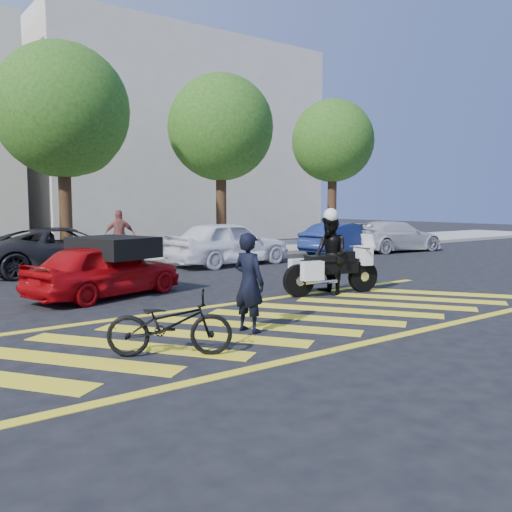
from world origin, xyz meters
TOP-DOWN VIEW (x-y plane):
  - ground at (0.00, 0.00)m, footprint 90.00×90.00m
  - sidewalk at (0.00, 12.00)m, footprint 60.00×5.00m
  - crosswalk at (-0.04, 0.00)m, footprint 12.33×4.00m
  - building_right at (9.00, 21.00)m, footprint 16.00×8.00m
  - tree_center at (0.13, 12.06)m, footprint 4.60×4.60m
  - tree_right at (6.63, 12.06)m, footprint 4.40×4.40m
  - tree_far_right at (13.13, 12.06)m, footprint 4.00×4.00m
  - officer_bike at (-0.93, -0.26)m, footprint 0.51×0.66m
  - bicycle at (-2.62, -0.75)m, footprint 1.76×1.40m
  - police_motorcycle at (2.68, 1.56)m, footprint 2.42×1.01m
  - officer_moto at (2.67, 1.55)m, footprint 0.86×1.01m
  - red_convertible at (-1.60, 4.25)m, footprint 3.84×2.42m
  - parked_mid_left at (-0.90, 9.12)m, footprint 4.90×2.27m
  - parked_mid_right at (4.06, 7.80)m, footprint 4.52×2.11m
  - parked_right at (9.90, 8.28)m, footprint 4.02×1.80m
  - parked_far_right at (12.63, 7.80)m, footprint 4.68×2.32m
  - pedestrian_right at (1.14, 10.00)m, footprint 1.09×0.75m

SIDE VIEW (x-z plane):
  - ground at x=0.00m, z-range 0.00..0.00m
  - crosswalk at x=-0.04m, z-range 0.00..0.01m
  - sidewalk at x=0.00m, z-range 0.00..0.15m
  - bicycle at x=-2.62m, z-range 0.00..0.89m
  - police_motorcycle at x=2.68m, z-range 0.05..1.13m
  - red_convertible at x=-1.60m, z-range 0.00..1.22m
  - parked_right at x=9.90m, z-range 0.00..1.28m
  - parked_far_right at x=12.63m, z-range 0.00..1.31m
  - parked_mid_left at x=-0.90m, z-range 0.00..1.36m
  - parked_mid_right at x=4.06m, z-range 0.00..1.50m
  - officer_bike at x=-0.93m, z-range 0.00..1.61m
  - officer_moto at x=2.67m, z-range 0.00..1.82m
  - pedestrian_right at x=1.14m, z-range 0.15..1.86m
  - tree_far_right at x=13.13m, z-range 1.39..8.49m
  - tree_right at x=6.63m, z-range 1.34..8.75m
  - tree_center at x=0.13m, z-range 1.31..8.88m
  - building_right at x=9.00m, z-range 0.00..11.00m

